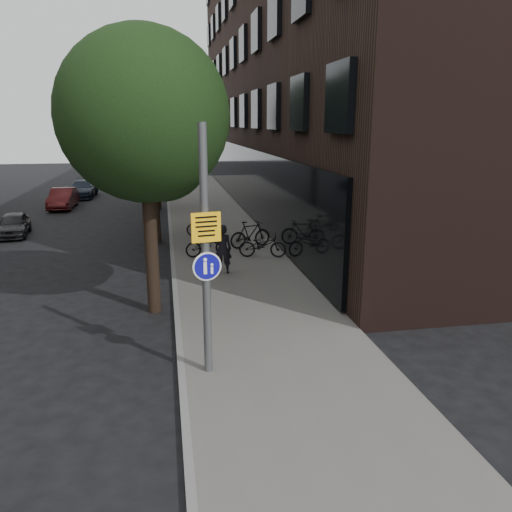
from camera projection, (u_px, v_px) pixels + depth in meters
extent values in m
plane|color=black|center=(282.00, 382.00, 10.19)|extent=(120.00, 120.00, 0.00)
cube|color=#5D5B56|center=(230.00, 255.00, 19.72)|extent=(4.50, 60.00, 0.12)
cube|color=slate|center=(172.00, 258.00, 19.32)|extent=(0.15, 60.00, 0.13)
cube|color=black|center=(337.00, 56.00, 30.23)|extent=(12.00, 40.00, 18.00)
cylinder|color=black|center=(152.00, 256.00, 13.60)|extent=(0.36, 0.36, 3.20)
sphere|color=black|center=(144.00, 116.00, 12.64)|extent=(4.40, 4.40, 4.40)
sphere|color=black|center=(162.00, 154.00, 13.73)|extent=(2.64, 2.64, 2.64)
cylinder|color=black|center=(156.00, 206.00, 21.67)|extent=(0.36, 0.36, 3.20)
sphere|color=black|center=(151.00, 118.00, 20.71)|extent=(5.00, 5.00, 5.00)
sphere|color=black|center=(162.00, 142.00, 21.80)|extent=(3.00, 3.00, 3.00)
cylinder|color=black|center=(157.00, 183.00, 30.22)|extent=(0.36, 0.36, 3.20)
sphere|color=black|center=(154.00, 119.00, 29.26)|extent=(5.00, 5.00, 5.00)
sphere|color=black|center=(162.00, 136.00, 30.35)|extent=(3.00, 3.00, 3.00)
cylinder|color=#595B5E|center=(206.00, 254.00, 9.78)|extent=(0.17, 0.17, 5.03)
cube|color=#F8B00D|center=(205.00, 226.00, 9.63)|extent=(0.58, 0.13, 0.58)
cylinder|color=#0E0C8B|center=(206.00, 265.00, 9.83)|extent=(0.51, 0.11, 0.51)
cylinder|color=white|center=(206.00, 265.00, 9.83)|extent=(0.57, 0.12, 0.58)
imported|color=black|center=(223.00, 249.00, 16.96)|extent=(0.68, 0.50, 1.70)
imported|color=black|center=(263.00, 245.00, 19.06)|extent=(1.91, 1.04, 0.95)
imported|color=black|center=(250.00, 234.00, 20.55)|extent=(1.92, 1.09, 1.11)
imported|color=black|center=(208.00, 244.00, 19.23)|extent=(1.90, 1.01, 0.95)
imported|color=black|center=(204.00, 226.00, 22.49)|extent=(1.65, 0.73, 0.96)
imported|color=black|center=(13.00, 224.00, 23.18)|extent=(1.64, 3.29, 1.08)
imported|color=#4E1617|center=(63.00, 198.00, 30.58)|extent=(1.35, 3.77, 1.24)
imported|color=#1B2431|center=(83.00, 189.00, 35.06)|extent=(1.80, 4.18, 1.20)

